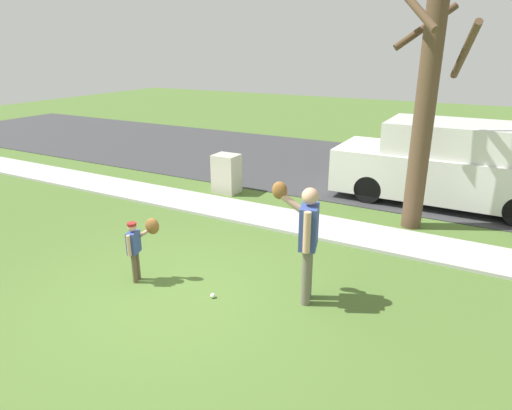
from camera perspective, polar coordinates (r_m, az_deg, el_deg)
ground_plane at (r=9.46m, az=2.94°, el=-2.16°), size 48.00×48.00×0.00m
sidewalk_strip at (r=9.54m, az=3.20°, el=-1.80°), size 36.00×1.20×0.06m
road_surface at (r=14.02m, az=12.11°, el=4.71°), size 36.00×6.80×0.02m
person_adult at (r=6.25m, az=6.34°, el=-3.56°), size 0.81×0.59×1.72m
person_child at (r=7.12m, az=-14.64°, el=-4.45°), size 0.43×0.48×1.03m
baseball at (r=6.75m, az=-5.52°, el=-11.39°), size 0.07×0.07×0.07m
utility_cabinet at (r=11.27m, az=-3.77°, el=4.00°), size 0.60×0.52×0.97m
street_tree_near at (r=9.15m, az=21.00°, el=13.90°), size 1.85×1.88×5.26m
parked_van_white at (r=11.25m, az=23.13°, el=4.64°), size 5.00×1.95×1.88m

